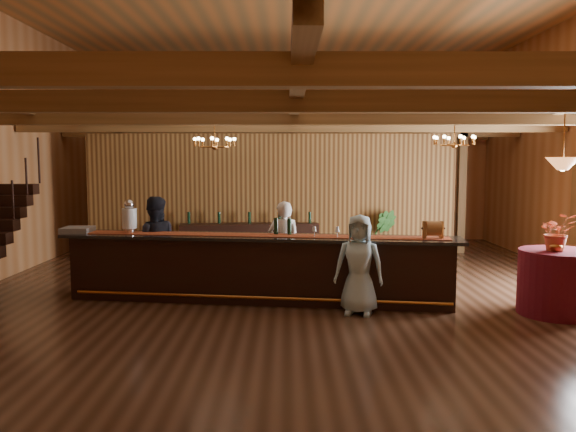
{
  "coord_description": "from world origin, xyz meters",
  "views": [
    {
      "loc": [
        -0.13,
        -10.29,
        2.45
      ],
      "look_at": [
        -0.1,
        0.64,
        1.37
      ],
      "focal_mm": 35.0,
      "sensor_mm": 36.0,
      "label": 1
    }
  ],
  "objects_px": {
    "beverage_dispenser": "(129,217)",
    "chandelier_right": "(454,140)",
    "raffle_drum": "(433,229)",
    "backbar_shelf": "(250,243)",
    "pendant_lamp": "(563,164)",
    "guest": "(359,265)",
    "floor_plant": "(382,235)",
    "round_table": "(557,282)",
    "bartender": "(284,246)",
    "tasting_bar": "(258,268)",
    "chandelier_left": "(215,142)",
    "staff_second": "(154,245)"
  },
  "relations": [
    {
      "from": "beverage_dispenser",
      "to": "chandelier_right",
      "type": "distance_m",
      "value": 6.24
    },
    {
      "from": "raffle_drum",
      "to": "backbar_shelf",
      "type": "xyz_separation_m",
      "value": [
        -3.32,
        4.29,
        -0.86
      ]
    },
    {
      "from": "raffle_drum",
      "to": "pendant_lamp",
      "type": "relative_size",
      "value": 0.38
    },
    {
      "from": "raffle_drum",
      "to": "guest",
      "type": "distance_m",
      "value": 1.42
    },
    {
      "from": "floor_plant",
      "to": "raffle_drum",
      "type": "bearing_deg",
      "value": -88.74
    },
    {
      "from": "raffle_drum",
      "to": "backbar_shelf",
      "type": "distance_m",
      "value": 5.49
    },
    {
      "from": "raffle_drum",
      "to": "round_table",
      "type": "relative_size",
      "value": 0.29
    },
    {
      "from": "backbar_shelf",
      "to": "bartender",
      "type": "xyz_separation_m",
      "value": [
        0.85,
        -3.02,
        0.38
      ]
    },
    {
      "from": "tasting_bar",
      "to": "backbar_shelf",
      "type": "bearing_deg",
      "value": 103.91
    },
    {
      "from": "tasting_bar",
      "to": "raffle_drum",
      "type": "xyz_separation_m",
      "value": [
        2.91,
        -0.46,
        0.74
      ]
    },
    {
      "from": "round_table",
      "to": "chandelier_right",
      "type": "distance_m",
      "value": 3.27
    },
    {
      "from": "bartender",
      "to": "guest",
      "type": "height_order",
      "value": "bartender"
    },
    {
      "from": "tasting_bar",
      "to": "raffle_drum",
      "type": "bearing_deg",
      "value": -1.04
    },
    {
      "from": "chandelier_right",
      "to": "round_table",
      "type": "bearing_deg",
      "value": -61.53
    },
    {
      "from": "round_table",
      "to": "floor_plant",
      "type": "relative_size",
      "value": 0.94
    },
    {
      "from": "beverage_dispenser",
      "to": "chandelier_right",
      "type": "xyz_separation_m",
      "value": [
        6.03,
        0.78,
        1.39
      ]
    },
    {
      "from": "raffle_drum",
      "to": "floor_plant",
      "type": "distance_m",
      "value": 4.44
    },
    {
      "from": "round_table",
      "to": "guest",
      "type": "xyz_separation_m",
      "value": [
        -3.16,
        0.03,
        0.28
      ]
    },
    {
      "from": "backbar_shelf",
      "to": "floor_plant",
      "type": "distance_m",
      "value": 3.22
    },
    {
      "from": "bartender",
      "to": "round_table",
      "type": "bearing_deg",
      "value": 166.05
    },
    {
      "from": "beverage_dispenser",
      "to": "guest",
      "type": "relative_size",
      "value": 0.37
    },
    {
      "from": "backbar_shelf",
      "to": "chandelier_right",
      "type": "bearing_deg",
      "value": -40.18
    },
    {
      "from": "tasting_bar",
      "to": "pendant_lamp",
      "type": "distance_m",
      "value": 5.21
    },
    {
      "from": "round_table",
      "to": "bartender",
      "type": "bearing_deg",
      "value": 158.99
    },
    {
      "from": "backbar_shelf",
      "to": "floor_plant",
      "type": "relative_size",
      "value": 2.63
    },
    {
      "from": "beverage_dispenser",
      "to": "raffle_drum",
      "type": "distance_m",
      "value": 5.31
    },
    {
      "from": "bartender",
      "to": "floor_plant",
      "type": "bearing_deg",
      "value": -120.19
    },
    {
      "from": "chandelier_left",
      "to": "bartender",
      "type": "distance_m",
      "value": 2.42
    },
    {
      "from": "pendant_lamp",
      "to": "staff_second",
      "type": "relative_size",
      "value": 0.5
    },
    {
      "from": "raffle_drum",
      "to": "guest",
      "type": "relative_size",
      "value": 0.21
    },
    {
      "from": "tasting_bar",
      "to": "pendant_lamp",
      "type": "height_order",
      "value": "pendant_lamp"
    },
    {
      "from": "tasting_bar",
      "to": "chandelier_left",
      "type": "relative_size",
      "value": 8.73
    },
    {
      "from": "raffle_drum",
      "to": "pendant_lamp",
      "type": "xyz_separation_m",
      "value": [
        1.89,
        -0.41,
        1.07
      ]
    },
    {
      "from": "tasting_bar",
      "to": "chandelier_left",
      "type": "height_order",
      "value": "chandelier_left"
    },
    {
      "from": "floor_plant",
      "to": "backbar_shelf",
      "type": "bearing_deg",
      "value": -178.21
    },
    {
      "from": "floor_plant",
      "to": "round_table",
      "type": "bearing_deg",
      "value": -67.45
    },
    {
      "from": "chandelier_right",
      "to": "floor_plant",
      "type": "distance_m",
      "value": 3.64
    },
    {
      "from": "raffle_drum",
      "to": "chandelier_right",
      "type": "relative_size",
      "value": 0.42
    },
    {
      "from": "bartender",
      "to": "staff_second",
      "type": "distance_m",
      "value": 2.41
    },
    {
      "from": "raffle_drum",
      "to": "round_table",
      "type": "distance_m",
      "value": 2.1
    },
    {
      "from": "tasting_bar",
      "to": "chandelier_left",
      "type": "xyz_separation_m",
      "value": [
        -0.9,
        1.3,
        2.22
      ]
    },
    {
      "from": "tasting_bar",
      "to": "round_table",
      "type": "height_order",
      "value": "tasting_bar"
    },
    {
      "from": "chandelier_right",
      "to": "bartender",
      "type": "bearing_deg",
      "value": -173.79
    },
    {
      "from": "round_table",
      "to": "guest",
      "type": "distance_m",
      "value": 3.17
    },
    {
      "from": "chandelier_right",
      "to": "staff_second",
      "type": "relative_size",
      "value": 0.45
    },
    {
      "from": "raffle_drum",
      "to": "round_table",
      "type": "xyz_separation_m",
      "value": [
        1.89,
        -0.41,
        -0.81
      ]
    },
    {
      "from": "backbar_shelf",
      "to": "chandelier_left",
      "type": "bearing_deg",
      "value": -108.32
    },
    {
      "from": "raffle_drum",
      "to": "staff_second",
      "type": "xyz_separation_m",
      "value": [
        -4.87,
        1.12,
        -0.44
      ]
    },
    {
      "from": "round_table",
      "to": "pendant_lamp",
      "type": "xyz_separation_m",
      "value": [
        0.0,
        -0.0,
        1.89
      ]
    },
    {
      "from": "pendant_lamp",
      "to": "guest",
      "type": "bearing_deg",
      "value": 179.48
    }
  ]
}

